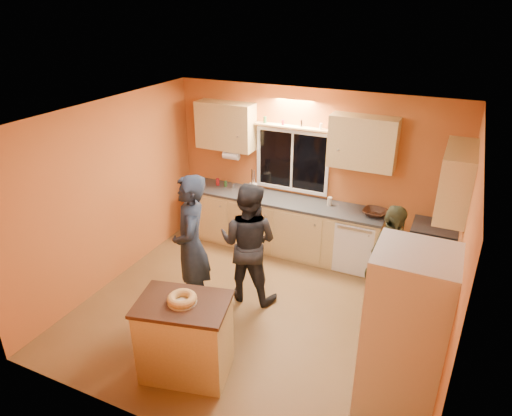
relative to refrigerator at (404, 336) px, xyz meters
The scene contains 14 objects.
ground 2.24m from the refrigerator, 157.06° to the left, with size 4.50×4.50×0.00m, color brown.
room_shell 2.26m from the refrigerator, 145.60° to the left, with size 4.54×4.04×2.61m.
back_counter 3.16m from the refrigerator, 126.89° to the left, with size 4.23×0.62×0.90m.
right_counter 1.38m from the refrigerator, 87.36° to the left, with size 0.62×1.84×0.90m.
refrigerator is the anchor object (origin of this frame).
island 2.25m from the refrigerator, 167.73° to the right, with size 1.08×0.85×0.93m.
bundt_pastry 2.21m from the refrigerator, 167.73° to the right, with size 0.31×0.31×0.09m, color tan.
person_left 2.73m from the refrigerator, 168.64° to the left, with size 0.69×0.45×1.89m, color black.
person_center 2.41m from the refrigerator, 153.07° to the left, with size 0.82×0.64×1.68m, color black.
person_right 1.51m from the refrigerator, 105.03° to the left, with size 0.91×0.38×1.56m, color #383D27.
mixing_bowl 2.63m from the refrigerator, 107.48° to the left, with size 0.34×0.34×0.08m, color black.
utensil_crock 3.71m from the refrigerator, 137.67° to the left, with size 0.14×0.14×0.17m, color beige.
potted_plant 0.83m from the refrigerator, 89.88° to the left, with size 0.27×0.24×0.30m, color gray.
red_box 1.66m from the refrigerator, 88.31° to the left, with size 0.16×0.12×0.07m, color maroon.
Camera 1 is at (2.04, -4.45, 3.78)m, focal length 32.00 mm.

